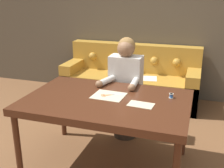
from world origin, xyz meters
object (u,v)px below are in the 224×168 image
at_px(dining_table, 107,105).
at_px(couch, 131,81).
at_px(person, 125,89).
at_px(scissors, 109,95).
at_px(thread_spool, 171,96).

height_order(dining_table, couch, couch).
relative_size(couch, person, 1.74).
bearing_deg(dining_table, scissors, 93.83).
relative_size(dining_table, scissors, 6.78).
relative_size(person, scissors, 5.30).
height_order(couch, thread_spool, couch).
relative_size(scissors, thread_spool, 5.18).
height_order(dining_table, thread_spool, thread_spool).
bearing_deg(person, scissors, -91.58).
bearing_deg(couch, dining_table, -83.09).
xyz_separation_m(person, thread_spool, (0.58, -0.44, 0.15)).
distance_m(scissors, thread_spool, 0.61).
bearing_deg(thread_spool, scissors, -168.26).
bearing_deg(dining_table, couch, 96.91).
distance_m(dining_table, thread_spool, 0.63).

